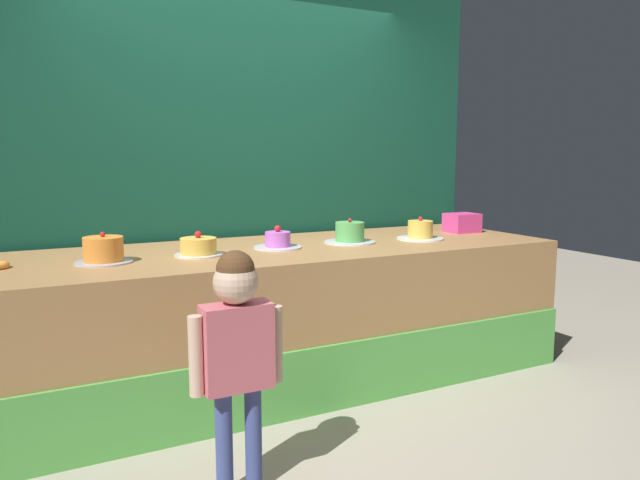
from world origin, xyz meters
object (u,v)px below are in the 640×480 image
child_figure (237,339)px  cake_far_right (420,231)px  cake_far_left (103,251)px  cake_right (350,234)px  cake_left (198,247)px  cake_center (278,241)px  pink_box (462,223)px

child_figure → cake_far_right: bearing=31.3°
cake_far_left → cake_right: 1.53m
cake_left → cake_right: size_ratio=0.81×
child_figure → cake_right: bearing=43.3°
cake_left → cake_center: (0.51, 0.05, -0.01)m
cake_center → cake_left: bearing=-174.3°
cake_far_left → cake_right: size_ratio=0.88×
child_figure → cake_left: size_ratio=3.79×
cake_far_left → cake_far_right: size_ratio=0.93×
cake_right → cake_left: bearing=-177.3°
child_figure → cake_center: size_ratio=3.49×
child_figure → cake_right: child_figure is taller
cake_far_left → pink_box: bearing=3.3°
child_figure → cake_center: (0.64, 1.09, 0.22)m
child_figure → pink_box: bearing=28.6°
cake_right → cake_far_left: bearing=-178.1°
cake_left → pink_box: bearing=4.1°
cake_far_right → cake_left: bearing=179.0°
cake_far_left → cake_far_right: 2.04m
pink_box → cake_right: cake_right is taller
cake_far_left → cake_center: (1.02, 0.05, -0.02)m
cake_right → cake_far_right: bearing=-8.4°
child_figure → cake_left: bearing=82.7°
cake_left → cake_right: cake_right is taller
child_figure → pink_box: child_figure is taller
cake_far_left → cake_left: 0.51m
pink_box → cake_far_right: cake_far_right is taller
pink_box → cake_center: size_ratio=0.77×
cake_far_left → cake_right: (1.53, 0.05, -0.01)m
pink_box → cake_right: (-1.02, -0.10, -0.01)m
cake_far_left → cake_left: bearing=0.2°
cake_far_left → cake_center: 1.02m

